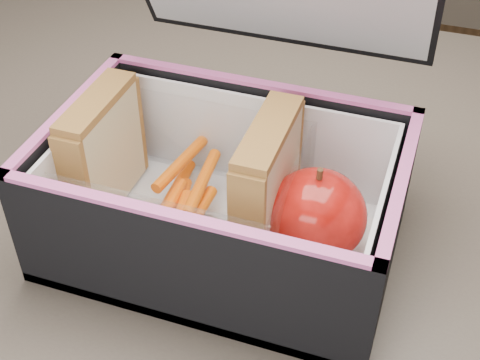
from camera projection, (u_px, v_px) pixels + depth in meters
The scene contains 8 objects.
kitchen_table at pixel (231, 265), 0.67m from camera, with size 1.20×0.80×0.75m.
lunch_bag at pixel (226, 186), 0.53m from camera, with size 0.28×0.27×0.26m.
plastic_tub at pixel (183, 184), 0.55m from camera, with size 0.19×0.13×0.08m, color white, non-canonical shape.
sandwich_left at pixel (103, 151), 0.56m from camera, with size 0.03×0.09×0.10m.
sandwich_right at pixel (267, 185), 0.52m from camera, with size 0.03×0.10×0.11m.
carrot_sticks at pixel (181, 204), 0.56m from camera, with size 0.05×0.15×0.03m.
paper_napkin at pixel (316, 245), 0.54m from camera, with size 0.08×0.09×0.01m, color white.
red_apple at pixel (316, 216), 0.51m from camera, with size 0.10×0.10×0.08m.
Camera 1 is at (0.16, -0.43, 1.15)m, focal length 50.00 mm.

